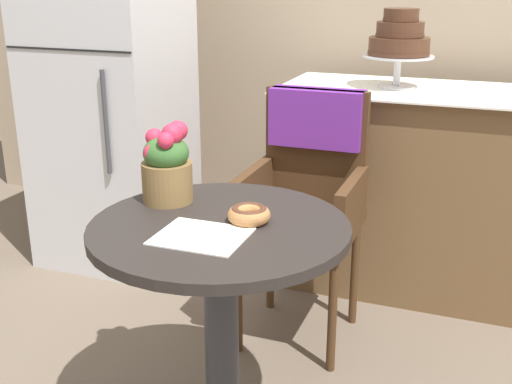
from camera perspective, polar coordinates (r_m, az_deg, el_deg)
cafe_table at (r=1.84m, az=-3.16°, el=-8.99°), size 0.72×0.72×0.72m
wicker_chair at (r=2.44m, az=4.71°, el=1.50°), size 0.42×0.45×0.95m
paper_napkin at (r=1.67m, az=-4.89°, el=-3.94°), size 0.23×0.20×0.00m
donut_front at (r=1.75m, az=-0.62°, el=-1.96°), size 0.12×0.12×0.05m
flower_vase at (r=1.90m, az=-7.98°, el=2.48°), size 0.15×0.15×0.24m
display_counter at (r=2.93m, az=17.39°, el=-0.13°), size 1.56×0.62×0.90m
tiered_cake_stand at (r=2.82m, az=12.65°, el=13.01°), size 0.30×0.30×0.33m
refrigerator at (r=3.14m, az=-12.87°, el=8.99°), size 0.64×0.63×1.70m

